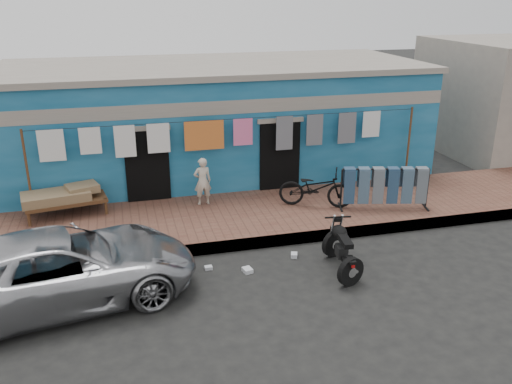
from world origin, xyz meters
name	(u,v)px	position (x,y,z in m)	size (l,w,h in m)	color
ground	(282,282)	(0.00, 0.00, 0.00)	(80.00, 80.00, 0.00)	black
sidewalk	(246,217)	(0.00, 3.00, 0.12)	(28.00, 3.00, 0.25)	brown
curb	(261,242)	(0.00, 1.55, 0.12)	(28.00, 0.10, 0.25)	gray
building	(214,120)	(0.00, 6.99, 1.69)	(12.20, 5.20, 3.36)	#12547E
clothesline	(223,138)	(-0.29, 4.25, 1.83)	(10.06, 0.06, 2.10)	brown
car	(61,267)	(-4.04, 0.32, 0.69)	(2.24, 4.92, 1.39)	#B0B0B5
seated_person	(203,181)	(-0.91, 3.84, 0.86)	(0.44, 0.29, 1.22)	beige
bicycle	(316,184)	(1.79, 3.00, 0.84)	(0.64, 1.81, 1.17)	black
motorcycle	(342,248)	(1.31, 0.16, 0.50)	(0.74, 1.60, 1.00)	black
charpoy	(66,202)	(-4.20, 3.97, 0.58)	(2.09, 1.26, 0.66)	brown
jeans_rack	(384,187)	(3.39, 2.46, 0.79)	(2.28, 0.97, 1.08)	black
litter_a	(208,268)	(-1.30, 0.86, 0.03)	(0.15, 0.12, 0.07)	silver
litter_b	(294,255)	(0.56, 0.93, 0.04)	(0.18, 0.13, 0.09)	silver
litter_c	(247,270)	(-0.56, 0.55, 0.04)	(0.21, 0.17, 0.08)	silver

